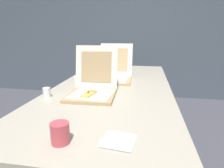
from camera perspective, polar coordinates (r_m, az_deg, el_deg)
name	(u,v)px	position (r m, az deg, el deg)	size (l,w,h in m)	color
wall_back	(132,28)	(3.81, 5.98, 15.99)	(10.00, 0.10, 2.60)	#4C5660
table	(113,91)	(1.74, 0.30, -1.95)	(0.98, 2.22, 0.76)	#BCB29E
pizza_box_front	(92,88)	(1.46, -5.70, -1.31)	(0.35, 0.41, 0.36)	tan
pizza_box_middle	(114,75)	(1.92, 0.57, 2.60)	(0.36, 0.47, 0.34)	tan
cup_white_mid	(77,80)	(1.80, -10.18, 1.03)	(0.05, 0.05, 0.07)	white
cup_white_near_left	(47,92)	(1.49, -18.46, -2.35)	(0.05, 0.05, 0.07)	white
cup_printed_front	(60,133)	(0.87, -14.87, -13.63)	(0.08, 0.08, 0.09)	#D14C56
napkin_pile	(118,140)	(0.88, 1.80, -15.97)	(0.16, 0.17, 0.01)	white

